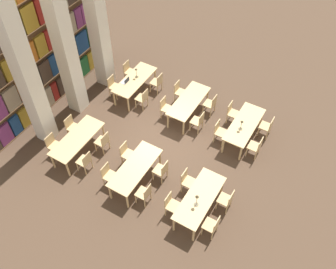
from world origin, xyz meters
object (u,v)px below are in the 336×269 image
object	(u,v)px
reading_table_5	(135,81)
chair_14	(211,104)
chair_2	(227,200)
chair_11	(127,153)
chair_1	(171,204)
reading_table_3	(189,102)
desk_lamp_0	(197,199)
laptop	(125,81)
chair_0	(212,226)
desk_lamp_1	(242,123)
chair_9	(109,175)
chair_3	(187,181)
chair_23	(129,71)
chair_7	(232,112)
pillar_left	(25,73)
chair_8	(145,193)
chair_21	(114,86)
chair_19	(72,126)
reading_table_2	(135,169)
reading_table_0	(200,199)
chair_20	(143,98)
chair_22	(157,82)
chair_6	(267,126)
desk_lamp_2	(136,71)
chair_13	(166,108)
chair_17	(53,145)
pillar_right	(96,18)
chair_4	(256,146)
reading_table_4	(77,140)
chair_18	(103,141)
reading_table_1	(244,125)
chair_15	(179,91)
pillar_center	(64,43)
chair_5	(220,131)
chair_10	(162,170)
chair_16	(85,161)

from	to	relation	value
reading_table_5	chair_14	bearing A→B (deg)	-79.94
chair_2	reading_table_5	bearing A→B (deg)	61.03
chair_2	chair_11	size ratio (longest dim) A/B	1.00
chair_1	reading_table_3	size ratio (longest dim) A/B	0.42
desk_lamp_0	laptop	distance (m)	6.08
chair_0	chair_11	xyz separation A→B (m)	(0.95, 3.72, 0.00)
desk_lamp_1	chair_9	world-z (taller)	desk_lamp_1
chair_3	reading_table_3	bearing A→B (deg)	-152.14
reading_table_3	chair_23	xyz separation A→B (m)	(0.55, 3.13, -0.19)
chair_7	pillar_left	bearing A→B (deg)	-53.33
chair_23	chair_2	bearing A→B (deg)	59.71
chair_8	chair_14	size ratio (longest dim) A/B	1.00
desk_lamp_1	chair_21	distance (m)	5.42
chair_19	chair_21	distance (m)	2.56
reading_table_2	chair_3	bearing A→B (deg)	-70.83
reading_table_0	reading_table_5	size ratio (longest dim) A/B	1.00
chair_20	chair_22	distance (m)	1.08
chair_6	desk_lamp_2	xyz separation A→B (m)	(-0.40, 5.42, 0.57)
chair_7	chair_20	world-z (taller)	same
reading_table_3	chair_22	bearing A→B (deg)	72.59
chair_14	chair_23	xyz separation A→B (m)	(0.02, 3.83, 0.00)
chair_7	chair_13	distance (m)	2.52
chair_21	reading_table_2	bearing A→B (deg)	45.50
chair_17	reading_table_5	distance (m)	4.14
chair_8	chair_17	distance (m)	3.82
pillar_right	chair_8	distance (m)	6.72
chair_4	reading_table_4	distance (m)	6.21
chair_3	chair_18	bearing A→B (deg)	-88.95
chair_21	chair_1	bearing A→B (deg)	53.42
reading_table_1	reading_table_3	xyz separation A→B (m)	(0.04, 2.28, 0.00)
reading_table_5	chair_22	xyz separation A→B (m)	(0.57, -0.70, -0.19)
chair_2	chair_15	bearing A→B (deg)	46.05
pillar_right	reading_table_5	distance (m)	2.78
chair_4	chair_9	xyz separation A→B (m)	(-3.57, 3.69, 0.00)
chair_7	reading_table_3	world-z (taller)	chair_7
chair_11	pillar_center	bearing A→B (deg)	-111.77
chair_5	chair_21	distance (m)	4.72
pillar_right	chair_18	bearing A→B (deg)	-144.27
chair_15	desk_lamp_2	size ratio (longest dim) A/B	2.01
reading_table_4	chair_22	size ratio (longest dim) A/B	2.37
chair_7	chair_14	world-z (taller)	same
chair_5	desk_lamp_0	bearing A→B (deg)	12.88
chair_5	chair_15	distance (m)	2.54
chair_10	reading_table_5	world-z (taller)	chair_10
reading_table_5	reading_table_0	bearing A→B (deg)	-126.58
chair_7	chair_3	bearing A→B (deg)	0.33
chair_16	reading_table_2	bearing A→B (deg)	-73.91
chair_11	desk_lamp_0	bearing A→B (deg)	76.78
chair_0	reading_table_5	bearing A→B (deg)	53.48
chair_14	chair_17	bearing A→B (deg)	140.39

